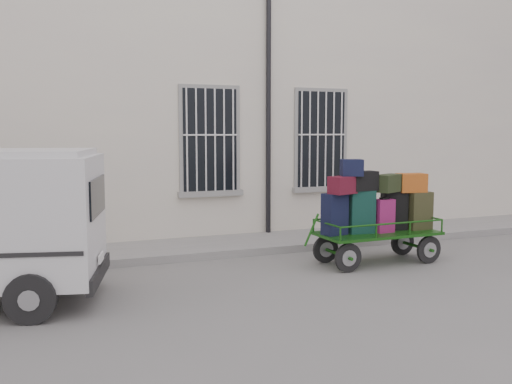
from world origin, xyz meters
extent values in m
plane|color=slate|center=(0.00, 0.00, 0.00)|extent=(80.00, 80.00, 0.00)
cube|color=beige|center=(0.00, 5.50, 3.00)|extent=(24.00, 5.00, 6.00)
cylinder|color=black|center=(0.95, 2.92, 2.80)|extent=(0.11, 0.11, 5.60)
cube|color=black|center=(-0.40, 2.98, 2.25)|extent=(1.20, 0.08, 2.20)
cube|color=gray|center=(-0.40, 2.96, 1.09)|extent=(1.45, 0.22, 0.12)
cube|color=black|center=(2.30, 2.98, 2.25)|extent=(1.20, 0.08, 2.20)
cube|color=gray|center=(2.30, 2.96, 1.09)|extent=(1.45, 0.22, 0.12)
cube|color=gray|center=(0.00, 2.20, 0.07)|extent=(24.00, 1.70, 0.15)
cylinder|color=black|center=(1.05, -0.44, 0.26)|extent=(0.51, 0.07, 0.51)
cylinder|color=gray|center=(1.05, -0.44, 0.26)|extent=(0.28, 0.10, 0.28)
cylinder|color=black|center=(1.03, 0.34, 0.26)|extent=(0.51, 0.07, 0.51)
cylinder|color=gray|center=(1.03, 0.34, 0.26)|extent=(0.28, 0.10, 0.28)
cylinder|color=black|center=(2.79, -0.40, 0.26)|extent=(0.51, 0.07, 0.51)
cylinder|color=gray|center=(2.79, -0.40, 0.26)|extent=(0.28, 0.10, 0.28)
cylinder|color=black|center=(2.77, 0.38, 0.26)|extent=(0.51, 0.07, 0.51)
cylinder|color=gray|center=(2.77, 0.38, 0.26)|extent=(0.28, 0.10, 0.28)
cube|color=#174F12|center=(1.91, -0.03, 0.56)|extent=(2.28, 1.08, 0.05)
cylinder|color=#174F12|center=(0.52, -0.06, 0.72)|extent=(0.30, 0.05, 0.58)
cube|color=black|center=(1.02, 0.01, 0.96)|extent=(0.47, 0.36, 0.75)
cube|color=black|center=(1.02, 0.01, 1.35)|extent=(0.17, 0.14, 0.03)
cube|color=#0D2E24|center=(1.55, -0.02, 0.98)|extent=(0.50, 0.31, 0.78)
cube|color=black|center=(1.55, -0.02, 1.39)|extent=(0.19, 0.14, 0.03)
cube|color=#881855|center=(1.99, -0.10, 0.90)|extent=(0.36, 0.25, 0.61)
cube|color=black|center=(1.99, -0.10, 1.22)|extent=(0.14, 0.12, 0.03)
cube|color=black|center=(2.32, 0.06, 0.96)|extent=(0.49, 0.31, 0.74)
cube|color=black|center=(2.32, 0.06, 1.35)|extent=(0.19, 0.13, 0.03)
cube|color=#2C2816|center=(2.79, -0.07, 0.94)|extent=(0.46, 0.30, 0.71)
cube|color=black|center=(2.79, -0.07, 1.31)|extent=(0.19, 0.15, 0.03)
cube|color=#531016|center=(1.12, -0.09, 1.49)|extent=(0.55, 0.43, 0.31)
cube|color=black|center=(1.58, -0.03, 1.55)|extent=(0.50, 0.31, 0.35)
cube|color=black|center=(2.11, -0.06, 1.49)|extent=(0.64, 0.51, 0.32)
cube|color=#93351A|center=(2.65, 0.00, 1.47)|extent=(0.57, 0.40, 0.35)
cube|color=black|center=(1.31, -0.06, 1.79)|extent=(0.45, 0.41, 0.30)
cube|color=black|center=(-3.15, -0.57, 1.52)|extent=(0.36, 1.32, 0.53)
cube|color=black|center=(-3.16, -0.56, 0.41)|extent=(0.52, 1.75, 0.21)
cube|color=white|center=(-3.13, -0.57, 0.64)|extent=(0.13, 0.40, 0.12)
cylinder|color=black|center=(-4.08, -1.25, 0.33)|extent=(0.69, 0.36, 0.66)
cylinder|color=black|center=(-3.65, 0.47, 0.33)|extent=(0.69, 0.36, 0.66)
camera|label=1|loc=(-4.01, -8.88, 2.45)|focal=40.00mm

